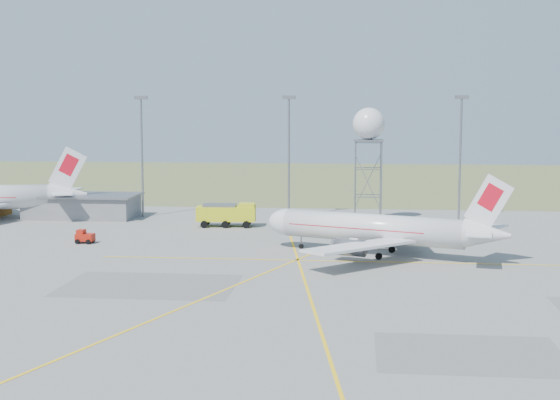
# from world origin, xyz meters

# --- Properties ---
(ground) EXTENTS (400.00, 400.00, 0.00)m
(ground) POSITION_xyz_m (0.00, 0.00, 0.00)
(ground) COLOR gray
(ground) RESTS_ON ground
(grass_strip) EXTENTS (400.00, 120.00, 0.03)m
(grass_strip) POSITION_xyz_m (0.00, 140.00, 0.01)
(grass_strip) COLOR #586A3A
(grass_strip) RESTS_ON ground
(building_grey) EXTENTS (19.00, 10.00, 3.90)m
(building_grey) POSITION_xyz_m (-45.00, 64.00, 1.97)
(building_grey) COLOR gray
(building_grey) RESTS_ON ground
(mast_a) EXTENTS (2.20, 0.50, 20.50)m
(mast_a) POSITION_xyz_m (-35.00, 66.00, 12.07)
(mast_a) COLOR slate
(mast_a) RESTS_ON ground
(mast_b) EXTENTS (2.20, 0.50, 20.50)m
(mast_b) POSITION_xyz_m (-10.00, 66.00, 12.07)
(mast_b) COLOR slate
(mast_b) RESTS_ON ground
(mast_c) EXTENTS (2.20, 0.50, 20.50)m
(mast_c) POSITION_xyz_m (18.00, 66.00, 12.07)
(mast_c) COLOR slate
(mast_c) RESTS_ON ground
(airliner_main) EXTENTS (30.76, 28.88, 10.81)m
(airliner_main) POSITION_xyz_m (3.88, 34.34, 3.31)
(airliner_main) COLOR silver
(airliner_main) RESTS_ON ground
(radar_tower) EXTENTS (5.12, 5.12, 18.53)m
(radar_tower) POSITION_xyz_m (3.10, 62.59, 10.40)
(radar_tower) COLOR slate
(radar_tower) RESTS_ON ground
(fire_truck) EXTENTS (9.36, 4.18, 3.67)m
(fire_truck) POSITION_xyz_m (-18.69, 56.25, 1.76)
(fire_truck) COLOR #C6C817
(fire_truck) RESTS_ON ground
(baggage_tug) EXTENTS (2.48, 2.03, 1.87)m
(baggage_tug) POSITION_xyz_m (-35.69, 39.23, 0.71)
(baggage_tug) COLOR #A9190C
(baggage_tug) RESTS_ON ground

